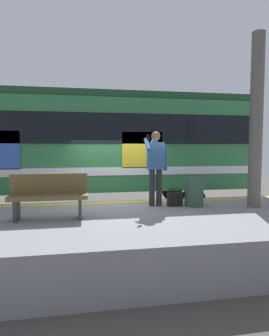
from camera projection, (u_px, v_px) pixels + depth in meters
ground_plane at (117, 232)px, 7.73m from camera, size 25.64×25.64×0.00m
platform at (128, 237)px, 5.87m from camera, size 17.09×3.72×0.86m
safety_line at (119, 202)px, 7.38m from camera, size 16.75×0.16×0.01m
track_rail_near at (112, 216)px, 9.23m from camera, size 22.22×0.08×0.16m
track_rail_far at (108, 207)px, 10.64m from camera, size 22.22×0.08×0.16m
train_carriage at (74, 142)px, 9.55m from camera, size 11.71×2.87×3.85m
passenger at (156, 162)px, 6.90m from camera, size 0.57×0.55×1.82m
handbag at (175, 198)px, 6.94m from camera, size 0.36×0.33×0.41m
station_column at (256, 121)px, 6.74m from camera, size 0.31×0.31×4.12m
bench at (49, 195)px, 5.68m from camera, size 1.53×0.44×0.90m
trash_bin at (194, 192)px, 6.94m from camera, size 0.45×0.45×0.71m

